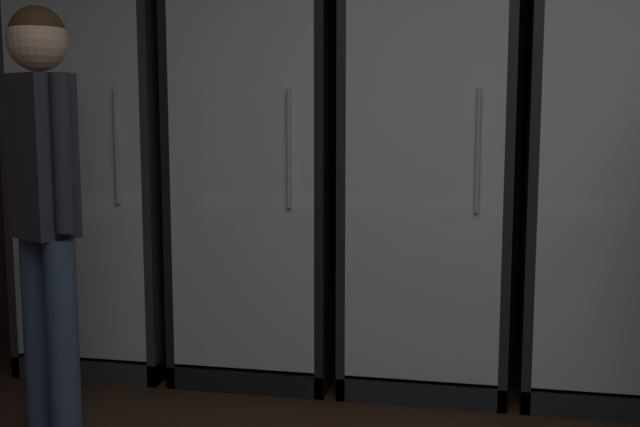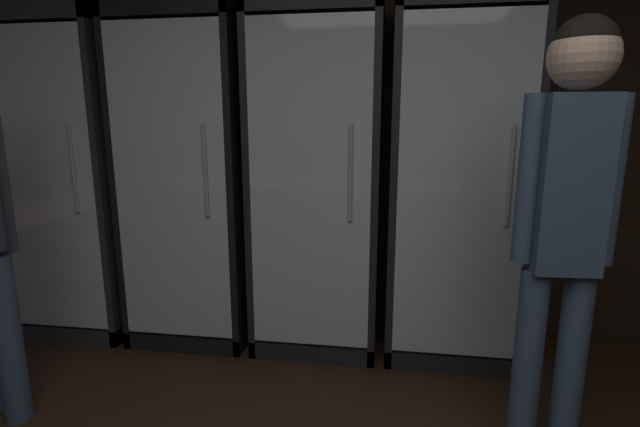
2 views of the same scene
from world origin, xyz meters
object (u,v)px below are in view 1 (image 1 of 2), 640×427
at_px(cooler_left, 262,171).
at_px(shopper_near, 44,183).
at_px(cooler_far_left, 109,168).
at_px(cooler_right, 610,176).
at_px(cooler_center, 428,174).

distance_m(cooler_left, shopper_near, 1.12).
distance_m(cooler_far_left, shopper_near, 1.01).
relative_size(cooler_far_left, cooler_right, 1.00).
bearing_deg(cooler_right, cooler_left, -179.98).
height_order(cooler_left, shopper_near, cooler_left).
relative_size(cooler_left, cooler_center, 1.00).
bearing_deg(cooler_right, cooler_far_left, 179.99).
xyz_separation_m(cooler_left, shopper_near, (-0.55, -0.98, 0.02)).
bearing_deg(shopper_near, cooler_center, 36.25).
relative_size(cooler_far_left, shopper_near, 1.23).
bearing_deg(cooler_left, shopper_near, -119.38).
height_order(cooler_right, shopper_near, cooler_right).
bearing_deg(shopper_near, cooler_right, 24.82).
relative_size(cooler_center, cooler_right, 1.00).
height_order(cooler_far_left, cooler_right, same).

